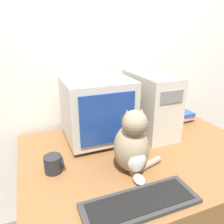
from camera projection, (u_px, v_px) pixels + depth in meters
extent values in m
cube|color=silver|center=(109.00, 56.00, 1.60)|extent=(7.00, 0.05, 2.50)
cube|color=brown|center=(139.00, 201.00, 1.43)|extent=(1.38, 0.98, 0.76)
cube|color=#BCB7AD|center=(98.00, 136.00, 1.45)|extent=(0.28, 0.23, 0.02)
cube|color=#BCB7AD|center=(97.00, 108.00, 1.37)|extent=(0.40, 0.39, 0.38)
cube|color=navy|center=(108.00, 119.00, 1.20)|extent=(0.32, 0.01, 0.29)
cube|color=beige|center=(150.00, 103.00, 1.48)|extent=(0.22, 0.46, 0.41)
cube|color=slate|center=(172.00, 97.00, 1.24)|extent=(0.15, 0.01, 0.07)
cube|color=#2D2D2D|center=(140.00, 203.00, 0.90)|extent=(0.49, 0.17, 0.02)
cube|color=black|center=(140.00, 201.00, 0.89)|extent=(0.44, 0.14, 0.00)
ellipsoid|color=gray|center=(131.00, 148.00, 1.09)|extent=(0.19, 0.22, 0.24)
ellipsoid|color=white|center=(137.00, 159.00, 1.03)|extent=(0.10, 0.07, 0.13)
sphere|color=gray|center=(135.00, 123.00, 1.00)|extent=(0.13, 0.13, 0.12)
cone|color=gray|center=(127.00, 114.00, 0.98)|extent=(0.04, 0.04, 0.04)
cone|color=gray|center=(142.00, 113.00, 1.00)|extent=(0.04, 0.04, 0.04)
ellipsoid|color=white|center=(139.00, 180.00, 1.02)|extent=(0.06, 0.08, 0.04)
cylinder|color=gray|center=(146.00, 165.00, 1.13)|extent=(0.21, 0.09, 0.03)
cube|color=#28703D|center=(179.00, 118.00, 1.75)|extent=(0.13, 0.17, 0.02)
cube|color=pink|center=(180.00, 115.00, 1.74)|extent=(0.17, 0.20, 0.03)
cube|color=#234793|center=(181.00, 112.00, 1.72)|extent=(0.13, 0.19, 0.02)
cylinder|color=navy|center=(115.00, 199.00, 0.92)|extent=(0.13, 0.02, 0.01)
cylinder|color=#232328|center=(53.00, 164.00, 1.09)|extent=(0.09, 0.09, 0.09)
torus|color=#232328|center=(62.00, 162.00, 1.11)|extent=(0.01, 0.06, 0.06)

